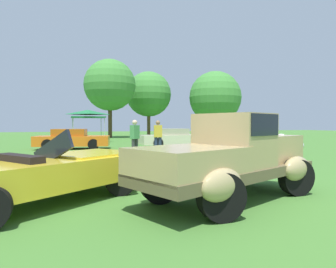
{
  "coord_description": "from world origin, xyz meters",
  "views": [
    {
      "loc": [
        -3.41,
        -5.76,
        1.48
      ],
      "look_at": [
        -1.11,
        0.92,
        1.26
      ],
      "focal_mm": 32.17,
      "sensor_mm": 36.0,
      "label": 1
    }
  ],
  "objects_px": {
    "show_car_orange": "(72,139)",
    "feature_pickup_truck": "(231,156)",
    "show_car_cream": "(174,138)",
    "spectator_near_truck": "(158,136)",
    "canopy_tent_left_field": "(88,113)",
    "neighbor_convertible": "(47,172)",
    "spectator_between_cars": "(231,135)",
    "spectator_by_row": "(135,138)",
    "show_car_lime": "(228,137)"
  },
  "relations": [
    {
      "from": "spectator_near_truck",
      "to": "spectator_between_cars",
      "type": "bearing_deg",
      "value": 2.2
    },
    {
      "from": "neighbor_convertible",
      "to": "show_car_cream",
      "type": "height_order",
      "value": "neighbor_convertible"
    },
    {
      "from": "show_car_orange",
      "to": "canopy_tent_left_field",
      "type": "relative_size",
      "value": 1.69
    },
    {
      "from": "show_car_lime",
      "to": "canopy_tent_left_field",
      "type": "bearing_deg",
      "value": 144.04
    },
    {
      "from": "feature_pickup_truck",
      "to": "spectator_between_cars",
      "type": "height_order",
      "value": "feature_pickup_truck"
    },
    {
      "from": "neighbor_convertible",
      "to": "show_car_lime",
      "type": "xyz_separation_m",
      "value": [
        11.5,
        12.98,
        0.02
      ]
    },
    {
      "from": "feature_pickup_truck",
      "to": "spectator_by_row",
      "type": "distance_m",
      "value": 7.74
    },
    {
      "from": "feature_pickup_truck",
      "to": "canopy_tent_left_field",
      "type": "height_order",
      "value": "canopy_tent_left_field"
    },
    {
      "from": "feature_pickup_truck",
      "to": "canopy_tent_left_field",
      "type": "relative_size",
      "value": 1.65
    },
    {
      "from": "show_car_cream",
      "to": "spectator_near_truck",
      "type": "height_order",
      "value": "spectator_near_truck"
    },
    {
      "from": "show_car_cream",
      "to": "spectator_by_row",
      "type": "xyz_separation_m",
      "value": [
        -3.98,
        -5.91,
        0.31
      ]
    },
    {
      "from": "show_car_cream",
      "to": "spectator_between_cars",
      "type": "relative_size",
      "value": 2.7
    },
    {
      "from": "canopy_tent_left_field",
      "to": "feature_pickup_truck",
      "type": "bearing_deg",
      "value": -86.53
    },
    {
      "from": "spectator_near_truck",
      "to": "canopy_tent_left_field",
      "type": "height_order",
      "value": "canopy_tent_left_field"
    },
    {
      "from": "show_car_lime",
      "to": "canopy_tent_left_field",
      "type": "height_order",
      "value": "canopy_tent_left_field"
    },
    {
      "from": "show_car_orange",
      "to": "feature_pickup_truck",
      "type": "bearing_deg",
      "value": -79.07
    },
    {
      "from": "feature_pickup_truck",
      "to": "show_car_orange",
      "type": "height_order",
      "value": "feature_pickup_truck"
    },
    {
      "from": "show_car_orange",
      "to": "show_car_cream",
      "type": "distance_m",
      "value": 6.47
    },
    {
      "from": "feature_pickup_truck",
      "to": "spectator_between_cars",
      "type": "bearing_deg",
      "value": 59.27
    },
    {
      "from": "feature_pickup_truck",
      "to": "neighbor_convertible",
      "type": "distance_m",
      "value": 3.59
    },
    {
      "from": "neighbor_convertible",
      "to": "spectator_between_cars",
      "type": "distance_m",
      "value": 12.14
    },
    {
      "from": "feature_pickup_truck",
      "to": "show_car_cream",
      "type": "height_order",
      "value": "feature_pickup_truck"
    },
    {
      "from": "show_car_orange",
      "to": "show_car_cream",
      "type": "relative_size",
      "value": 1.0
    },
    {
      "from": "show_car_orange",
      "to": "spectator_between_cars",
      "type": "xyz_separation_m",
      "value": [
        8.16,
        -4.71,
        0.31
      ]
    },
    {
      "from": "canopy_tent_left_field",
      "to": "spectator_near_truck",
      "type": "bearing_deg",
      "value": -77.77
    },
    {
      "from": "canopy_tent_left_field",
      "to": "spectator_by_row",
      "type": "bearing_deg",
      "value": -85.33
    },
    {
      "from": "canopy_tent_left_field",
      "to": "neighbor_convertible",
      "type": "bearing_deg",
      "value": -96.32
    },
    {
      "from": "show_car_orange",
      "to": "show_car_lime",
      "type": "distance_m",
      "value": 10.74
    },
    {
      "from": "feature_pickup_truck",
      "to": "spectator_between_cars",
      "type": "distance_m",
      "value": 10.71
    },
    {
      "from": "show_car_cream",
      "to": "spectator_by_row",
      "type": "height_order",
      "value": "spectator_by_row"
    },
    {
      "from": "neighbor_convertible",
      "to": "spectator_between_cars",
      "type": "height_order",
      "value": "spectator_between_cars"
    },
    {
      "from": "neighbor_convertible",
      "to": "show_car_cream",
      "type": "xyz_separation_m",
      "value": [
        7.22,
        12.68,
        0.02
      ]
    },
    {
      "from": "neighbor_convertible",
      "to": "canopy_tent_left_field",
      "type": "distance_m",
      "value": 19.94
    },
    {
      "from": "spectator_by_row",
      "to": "canopy_tent_left_field",
      "type": "bearing_deg",
      "value": 94.67
    },
    {
      "from": "neighbor_convertible",
      "to": "spectator_near_truck",
      "type": "bearing_deg",
      "value": 59.74
    },
    {
      "from": "neighbor_convertible",
      "to": "spectator_between_cars",
      "type": "relative_size",
      "value": 2.66
    },
    {
      "from": "feature_pickup_truck",
      "to": "show_car_cream",
      "type": "relative_size",
      "value": 0.98
    },
    {
      "from": "neighbor_convertible",
      "to": "canopy_tent_left_field",
      "type": "relative_size",
      "value": 1.66
    },
    {
      "from": "feature_pickup_truck",
      "to": "show_car_lime",
      "type": "bearing_deg",
      "value": 59.99
    },
    {
      "from": "feature_pickup_truck",
      "to": "show_car_lime",
      "type": "relative_size",
      "value": 1.03
    },
    {
      "from": "spectator_between_cars",
      "to": "spectator_by_row",
      "type": "height_order",
      "value": "same"
    },
    {
      "from": "spectator_between_cars",
      "to": "neighbor_convertible",
      "type": "bearing_deg",
      "value": -137.26
    },
    {
      "from": "neighbor_convertible",
      "to": "canopy_tent_left_field",
      "type": "bearing_deg",
      "value": 83.68
    },
    {
      "from": "neighbor_convertible",
      "to": "spectator_by_row",
      "type": "distance_m",
      "value": 7.51
    },
    {
      "from": "show_car_orange",
      "to": "show_car_cream",
      "type": "bearing_deg",
      "value": -2.35
    },
    {
      "from": "neighbor_convertible",
      "to": "show_car_cream",
      "type": "bearing_deg",
      "value": 60.33
    },
    {
      "from": "show_car_lime",
      "to": "spectator_by_row",
      "type": "xyz_separation_m",
      "value": [
        -8.25,
        -6.21,
        0.31
      ]
    },
    {
      "from": "show_car_orange",
      "to": "show_car_lime",
      "type": "xyz_separation_m",
      "value": [
        10.74,
        0.03,
        -0.0
      ]
    },
    {
      "from": "show_car_orange",
      "to": "spectator_near_truck",
      "type": "relative_size",
      "value": 2.7
    },
    {
      "from": "canopy_tent_left_field",
      "to": "show_car_cream",
      "type": "bearing_deg",
      "value": -54.47
    }
  ]
}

